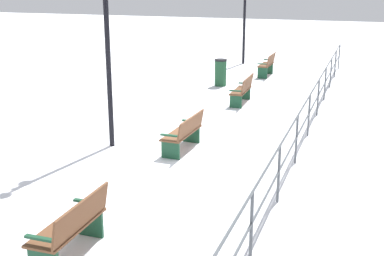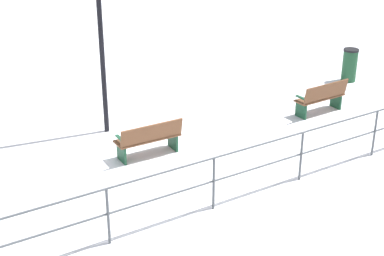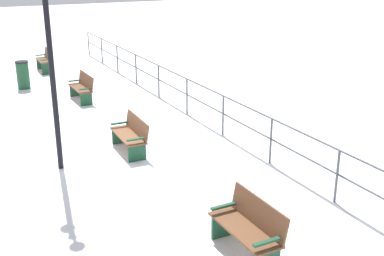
{
  "view_description": "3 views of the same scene",
  "coord_description": "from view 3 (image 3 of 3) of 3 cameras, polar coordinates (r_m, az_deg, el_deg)",
  "views": [
    {
      "loc": [
        -3.94,
        10.65,
        3.89
      ],
      "look_at": [
        -0.45,
        0.76,
        0.8
      ],
      "focal_mm": 47.84,
      "sensor_mm": 36.0,
      "label": 1
    },
    {
      "loc": [
        -10.49,
        5.36,
        5.94
      ],
      "look_at": [
        -0.83,
        -0.6,
        0.87
      ],
      "focal_mm": 54.89,
      "sensor_mm": 36.0,
      "label": 2
    },
    {
      "loc": [
        3.75,
        10.63,
        4.49
      ],
      "look_at": [
        -1.01,
        1.27,
        0.83
      ],
      "focal_mm": 46.05,
      "sensor_mm": 36.0,
      "label": 3
    }
  ],
  "objects": [
    {
      "name": "lamppost_middle",
      "position": [
        10.61,
        -16.61,
        13.7
      ],
      "size": [
        0.27,
        0.91,
        5.33
      ],
      "color": "black",
      "rests_on": "ground"
    },
    {
      "name": "bench_nearest",
      "position": [
        21.31,
        -16.64,
        7.56
      ],
      "size": [
        0.5,
        1.36,
        0.92
      ],
      "rotation": [
        0.0,
        0.0,
        -0.01
      ],
      "color": "brown",
      "rests_on": "ground"
    },
    {
      "name": "bench_third",
      "position": [
        11.98,
        -7.09,
        -0.72
      ],
      "size": [
        0.58,
        1.49,
        0.85
      ],
      "rotation": [
        0.0,
        0.0,
        -0.03
      ],
      "color": "brown",
      "rests_on": "ground"
    },
    {
      "name": "bench_fourth",
      "position": [
        7.94,
        6.56,
        -11.38
      ],
      "size": [
        0.58,
        1.43,
        0.92
      ],
      "rotation": [
        0.0,
        0.0,
        0.01
      ],
      "color": "brown",
      "rests_on": "ground"
    },
    {
      "name": "trash_bin",
      "position": [
        18.72,
        -19.0,
        5.84
      ],
      "size": [
        0.46,
        0.46,
        0.99
      ],
      "color": "#1E4C2D",
      "rests_on": "ground"
    },
    {
      "name": "waterfront_railing",
      "position": [
        12.93,
        3.63,
        2.31
      ],
      "size": [
        0.05,
        25.74,
        1.09
      ],
      "color": "#4C5156",
      "rests_on": "ground"
    },
    {
      "name": "bench_second",
      "position": [
        16.6,
        -12.58,
        4.67
      ],
      "size": [
        0.51,
        1.46,
        0.88
      ],
      "rotation": [
        0.0,
        0.0,
        0.02
      ],
      "color": "brown",
      "rests_on": "ground"
    },
    {
      "name": "ground_plane",
      "position": [
        12.14,
        -7.0,
        -2.67
      ],
      "size": [
        80.0,
        80.0,
        0.0
      ],
      "primitive_type": "plane",
      "color": "white",
      "rests_on": "ground"
    }
  ]
}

